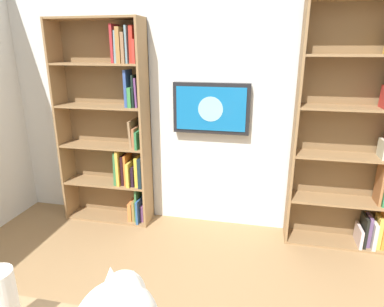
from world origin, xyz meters
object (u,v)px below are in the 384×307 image
object	(u,v)px
bookshelf_left	(364,136)
wall_mounted_tv	(211,109)
paper_towel_roll	(2,303)
bookshelf_right	(114,127)

from	to	relation	value
bookshelf_left	wall_mounted_tv	size ratio (longest dim) A/B	2.94
paper_towel_roll	bookshelf_left	bearing A→B (deg)	-128.26
bookshelf_left	wall_mounted_tv	world-z (taller)	bookshelf_left
paper_towel_roll	bookshelf_right	bearing A→B (deg)	-75.35
bookshelf_left	paper_towel_roll	world-z (taller)	bookshelf_left
wall_mounted_tv	bookshelf_left	bearing A→B (deg)	176.57
bookshelf_right	wall_mounted_tv	distance (m)	1.01
bookshelf_left	paper_towel_roll	size ratio (longest dim) A/B	8.21
wall_mounted_tv	paper_towel_roll	bearing A→B (deg)	80.30
bookshelf_right	paper_towel_roll	distance (m)	2.31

